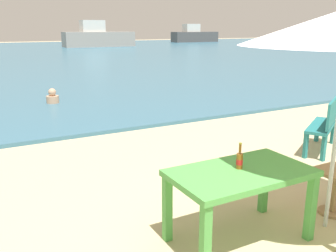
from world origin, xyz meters
TOP-DOWN VIEW (x-y plane):
  - sea_water at (0.00, 30.00)m, footprint 120.00×50.00m
  - picnic_table_green at (-0.92, 0.65)m, footprint 1.40×0.80m
  - beer_bottle_amber at (-0.91, 0.70)m, footprint 0.07×0.07m
  - side_table_wood at (0.41, 0.56)m, footprint 0.44×0.44m
  - bench_teal_center at (2.21, 2.16)m, footprint 1.21×0.92m
  - swimmer_person at (-1.15, 8.44)m, footprint 0.34×0.34m
  - boat_barge at (26.42, 44.52)m, footprint 6.94×1.89m
  - boat_ferry at (9.92, 38.05)m, footprint 7.66×2.09m

SIDE VIEW (x-z plane):
  - sea_water at x=0.00m, z-range 0.00..0.08m
  - swimmer_person at x=-1.15m, z-range 0.03..0.44m
  - side_table_wood at x=0.41m, z-range 0.08..0.62m
  - bench_teal_center at x=2.21m, z-range 0.07..1.02m
  - picnic_table_green at x=-0.92m, z-range 0.27..1.03m
  - beer_bottle_amber at x=-0.91m, z-range 0.72..0.99m
  - boat_barge at x=26.42m, z-range -0.27..2.25m
  - boat_ferry at x=9.92m, z-range -0.31..2.47m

